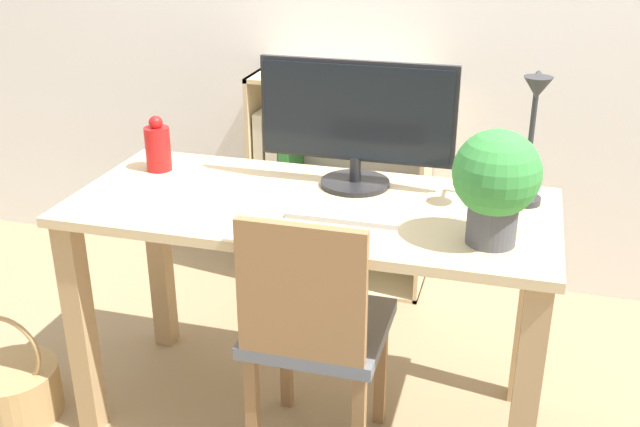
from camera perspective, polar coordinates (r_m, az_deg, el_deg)
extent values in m
plane|color=#997F5B|center=(2.65, -0.60, -14.82)|extent=(10.00, 10.00, 0.00)
cube|color=#D8BC8C|center=(2.26, -0.68, 0.49)|extent=(1.46, 0.65, 0.03)
cube|color=tan|center=(2.49, -17.74, -8.48)|extent=(0.07, 0.07, 0.74)
cube|color=tan|center=(2.15, 15.34, -13.78)|extent=(0.07, 0.07, 0.74)
cube|color=tan|center=(2.89, -12.11, -3.20)|extent=(0.07, 0.07, 0.74)
cube|color=tan|center=(2.60, 15.64, -6.75)|extent=(0.07, 0.07, 0.74)
cylinder|color=#232326|center=(2.39, 2.69, 2.34)|extent=(0.22, 0.22, 0.02)
cylinder|color=#232326|center=(2.37, 2.71, 3.42)|extent=(0.04, 0.04, 0.08)
cube|color=#232326|center=(2.32, 2.83, 7.78)|extent=(0.62, 0.02, 0.32)
cube|color=black|center=(2.32, 2.80, 7.74)|extent=(0.59, 0.03, 0.29)
cube|color=#B2B2B7|center=(2.17, 1.98, 0.11)|extent=(0.33, 0.14, 0.02)
cylinder|color=red|center=(2.56, -12.24, 4.84)|extent=(0.08, 0.08, 0.15)
sphere|color=red|center=(2.54, -12.41, 6.78)|extent=(0.05, 0.05, 0.05)
cylinder|color=#2D2D33|center=(2.34, 15.26, 1.03)|extent=(0.10, 0.10, 0.02)
cylinder|color=#2D2D33|center=(2.27, 15.79, 5.66)|extent=(0.02, 0.02, 0.38)
cylinder|color=#2D2D33|center=(2.17, 16.31, 9.99)|extent=(0.01, 0.10, 0.01)
cone|color=#2D2D33|center=(2.13, 16.23, 9.18)|extent=(0.08, 0.08, 0.06)
cylinder|color=#4C4C51|center=(2.03, 12.94, -0.83)|extent=(0.13, 0.13, 0.11)
sphere|color=#388C3D|center=(1.98, 13.31, 3.00)|extent=(0.23, 0.23, 0.23)
cube|color=slate|center=(2.27, -0.03, -8.70)|extent=(0.40, 0.40, 0.04)
cube|color=olive|center=(2.01, -1.47, -6.07)|extent=(0.36, 0.03, 0.40)
cube|color=olive|center=(2.32, -5.14, -14.90)|extent=(0.04, 0.04, 0.41)
cube|color=olive|center=(2.57, -2.59, -10.62)|extent=(0.04, 0.04, 0.41)
cube|color=olive|center=(2.50, 4.65, -11.71)|extent=(0.04, 0.04, 0.41)
cube|color=#D8BC8C|center=(3.36, -4.62, 2.89)|extent=(0.02, 0.28, 0.94)
cube|color=#D8BC8C|center=(3.20, 8.00, 1.62)|extent=(0.02, 0.28, 0.94)
cube|color=#D8BC8C|center=(3.45, 1.45, -4.84)|extent=(0.76, 0.28, 0.02)
cube|color=#D8BC8C|center=(3.12, 1.62, 10.17)|extent=(0.76, 0.28, 0.02)
cube|color=#D8BC8C|center=(3.26, 1.53, 2.29)|extent=(0.72, 0.28, 0.02)
cube|color=red|center=(3.47, -3.89, -1.86)|extent=(0.04, 0.24, 0.29)
cube|color=beige|center=(3.44, -3.09, -1.66)|extent=(0.06, 0.24, 0.33)
cube|color=red|center=(3.43, -2.13, -1.92)|extent=(0.05, 0.24, 0.32)
cube|color=red|center=(3.41, -1.36, -1.86)|extent=(0.04, 0.24, 0.33)
cube|color=orange|center=(3.41, -0.57, -2.12)|extent=(0.05, 0.24, 0.31)
cube|color=#2D7F38|center=(3.38, 0.25, -1.77)|extent=(0.04, 0.24, 0.37)
cube|color=beige|center=(3.30, -4.07, 5.45)|extent=(0.04, 0.24, 0.30)
cube|color=beige|center=(3.28, -3.07, 5.15)|extent=(0.05, 0.24, 0.28)
cube|color=#2D7F38|center=(3.27, -2.20, 5.10)|extent=(0.04, 0.24, 0.28)
cylinder|color=tan|center=(2.79, -22.27, -12.42)|extent=(0.31, 0.31, 0.18)
torus|color=tan|center=(2.70, -22.79, -9.58)|extent=(0.26, 0.02, 0.26)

